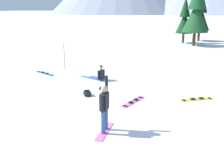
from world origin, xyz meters
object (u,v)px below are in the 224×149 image
at_px(pine_tree_twin, 201,14).
at_px(snowboarder_midground, 99,75).
at_px(pine_tree_leaning, 196,11).
at_px(loose_snowboard_far_spare, 133,102).
at_px(loose_snowboard_near_right, 45,73).
at_px(backpack_black, 87,93).
at_px(snowboarder_foreground, 104,107).
at_px(trail_marker_pole, 64,57).
at_px(pine_tree_tall, 185,18).
at_px(loose_snowboard_near_left, 197,99).

bearing_deg(pine_tree_twin, snowboarder_midground, -96.14).
bearing_deg(pine_tree_leaning, loose_snowboard_far_spare, -88.12).
xyz_separation_m(loose_snowboard_near_right, backpack_black, (4.89, -2.34, 0.11)).
bearing_deg(loose_snowboard_near_right, snowboarder_foreground, -34.89).
height_order(trail_marker_pole, pine_tree_tall, pine_tree_tall).
bearing_deg(snowboarder_foreground, backpack_black, 132.00).
bearing_deg(loose_snowboard_near_right, snowboarder_midground, 5.02).
bearing_deg(snowboarder_midground, loose_snowboard_far_spare, -36.66).
distance_m(loose_snowboard_near_right, backpack_black, 5.42).
xyz_separation_m(snowboarder_foreground, trail_marker_pole, (-6.89, 6.62, -0.01)).
distance_m(loose_snowboard_near_left, pine_tree_twin, 23.77).
xyz_separation_m(snowboarder_foreground, loose_snowboard_far_spare, (-0.20, 3.12, -0.92)).
xyz_separation_m(snowboarder_foreground, loose_snowboard_near_right, (-7.47, 5.21, -0.92)).
height_order(snowboarder_midground, pine_tree_leaning, pine_tree_leaning).
bearing_deg(pine_tree_twin, backpack_black, -93.48).
xyz_separation_m(loose_snowboard_near_right, loose_snowboard_far_spare, (7.28, -2.09, 0.00)).
height_order(loose_snowboard_far_spare, pine_tree_tall, pine_tree_tall).
xyz_separation_m(backpack_black, trail_marker_pole, (-4.30, 3.74, 0.80)).
bearing_deg(snowboarder_midground, pine_tree_leaning, 81.52).
xyz_separation_m(snowboarder_midground, backpack_black, (0.89, -2.69, -0.20)).
distance_m(snowboarder_foreground, loose_snowboard_far_spare, 3.26).
height_order(loose_snowboard_near_left, backpack_black, backpack_black).
relative_size(loose_snowboard_far_spare, pine_tree_tall, 0.32).
bearing_deg(snowboarder_midground, pine_tree_tall, 86.96).
xyz_separation_m(loose_snowboard_near_right, pine_tree_tall, (5.03, 19.68, 3.06)).
bearing_deg(loose_snowboard_near_left, loose_snowboard_far_spare, -147.03).
bearing_deg(loose_snowboard_near_right, trail_marker_pole, 67.28).
bearing_deg(trail_marker_pole, snowboarder_midground, -17.19).
bearing_deg(snowboarder_foreground, loose_snowboard_near_right, 145.11).
relative_size(loose_snowboard_near_left, pine_tree_twin, 0.24).
height_order(backpack_black, trail_marker_pole, trail_marker_pole).
bearing_deg(snowboarder_midground, loose_snowboard_near_left, -7.31).
relative_size(snowboarder_foreground, pine_tree_leaning, 0.28).
relative_size(snowboarder_foreground, loose_snowboard_near_left, 1.30).
bearing_deg(loose_snowboard_near_right, pine_tree_tall, 75.67).
xyz_separation_m(trail_marker_pole, pine_tree_leaning, (6.03, 16.53, 3.01)).
xyz_separation_m(snowboarder_foreground, backpack_black, (-2.59, 2.87, -0.81)).
height_order(snowboarder_foreground, loose_snowboard_near_left, snowboarder_foreground).
bearing_deg(snowboarder_foreground, loose_snowboard_near_left, 63.48).
height_order(snowboarder_foreground, backpack_black, snowboarder_foreground).
bearing_deg(pine_tree_tall, loose_snowboard_far_spare, -84.10).
bearing_deg(loose_snowboard_near_right, pine_tree_leaning, 69.74).
xyz_separation_m(snowboarder_midground, trail_marker_pole, (-3.41, 1.05, 0.61)).
bearing_deg(pine_tree_tall, pine_tree_twin, 66.27).
bearing_deg(loose_snowboard_far_spare, trail_marker_pole, 152.42).
bearing_deg(trail_marker_pole, backpack_black, -41.06).
height_order(loose_snowboard_near_left, pine_tree_twin, pine_tree_twin).
distance_m(snowboarder_foreground, pine_tree_leaning, 23.36).
bearing_deg(backpack_black, snowboarder_foreground, -48.00).
relative_size(pine_tree_twin, pine_tree_leaning, 0.90).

